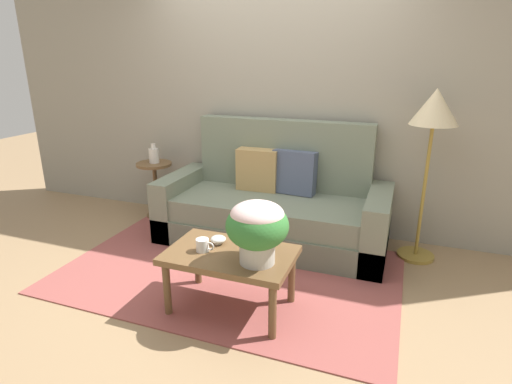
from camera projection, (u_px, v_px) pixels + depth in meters
ground_plane at (231, 270)px, 3.48m from camera, size 14.00×14.00×0.00m
wall_back at (276, 82)px, 4.06m from camera, size 6.40×0.12×2.95m
area_rug at (229, 272)px, 3.43m from camera, size 2.73×1.72×0.01m
couch at (274, 207)px, 3.95m from camera, size 2.13×0.88×1.13m
coffee_table at (230, 260)px, 2.83m from camera, size 0.87×0.55×0.44m
side_table at (155, 180)px, 4.51m from camera, size 0.38×0.38×0.62m
floor_lamp at (434, 120)px, 3.31m from camera, size 0.38×0.38×1.48m
potted_plant at (257, 226)px, 2.60m from camera, size 0.40×0.40×0.41m
coffee_mug at (203, 245)px, 2.82m from camera, size 0.13×0.09×0.09m
snack_bowl at (218, 239)px, 2.93m from camera, size 0.11×0.11×0.06m
table_vase at (154, 155)px, 4.42m from camera, size 0.11×0.11×0.21m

